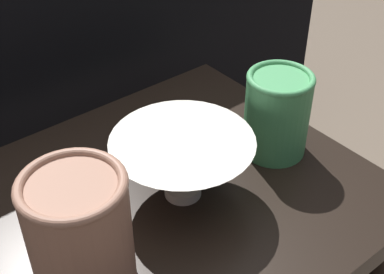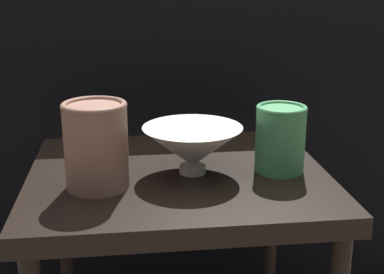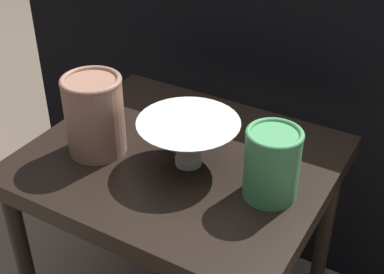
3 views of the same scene
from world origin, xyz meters
name	(u,v)px [view 1 (image 1 of 3)]	position (x,y,z in m)	size (l,w,h in m)	color
table	(163,228)	(0.00, 0.00, 0.47)	(0.61, 0.52, 0.53)	black
couch_backdrop	(1,79)	(0.00, 0.62, 0.44)	(1.54, 0.50, 0.89)	black
bowl	(183,164)	(0.03, -0.01, 0.59)	(0.20, 0.20, 0.10)	silver
vase_textured_left	(80,234)	(-0.16, -0.07, 0.62)	(0.12, 0.12, 0.17)	#996B56
vase_colorful_right	(277,113)	(0.21, -0.02, 0.60)	(0.10, 0.10, 0.14)	#47995B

